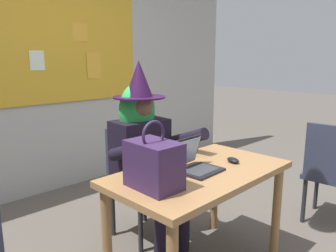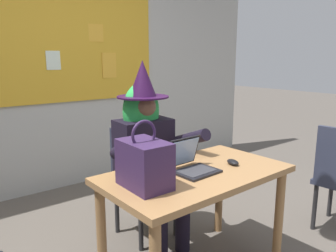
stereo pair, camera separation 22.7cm
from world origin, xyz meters
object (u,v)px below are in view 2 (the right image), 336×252
object	(u,v)px
person_costumed	(148,144)
desk_main	(196,187)
computer_mouse	(233,162)
handbag	(144,164)
chair_at_desk	(140,174)
laptop	(191,164)

from	to	relation	value
person_costumed	desk_main	bearing A→B (deg)	0.57
computer_mouse	handbag	world-z (taller)	handbag
handbag	chair_at_desk	bearing A→B (deg)	59.35
person_costumed	handbag	bearing A→B (deg)	-32.90
desk_main	computer_mouse	size ratio (longest dim) A/B	11.61
desk_main	chair_at_desk	bearing A→B (deg)	88.23
chair_at_desk	laptop	distance (m)	0.73
person_costumed	laptop	world-z (taller)	person_costumed
desk_main	person_costumed	bearing A→B (deg)	87.88
desk_main	handbag	distance (m)	0.46
chair_at_desk	person_costumed	world-z (taller)	person_costumed
laptop	chair_at_desk	bearing A→B (deg)	82.82
chair_at_desk	handbag	xyz separation A→B (m)	(-0.42, -0.71, 0.36)
person_costumed	laptop	distance (m)	0.55
handbag	desk_main	bearing A→B (deg)	1.67
desk_main	handbag	xyz separation A→B (m)	(-0.40, -0.01, 0.24)
laptop	handbag	bearing A→B (deg)	-178.04
laptop	handbag	size ratio (longest dim) A/B	0.73
laptop	handbag	distance (m)	0.39
laptop	handbag	world-z (taller)	handbag
desk_main	computer_mouse	xyz separation A→B (m)	(0.28, -0.05, 0.12)
person_costumed	computer_mouse	size ratio (longest dim) A/B	13.45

